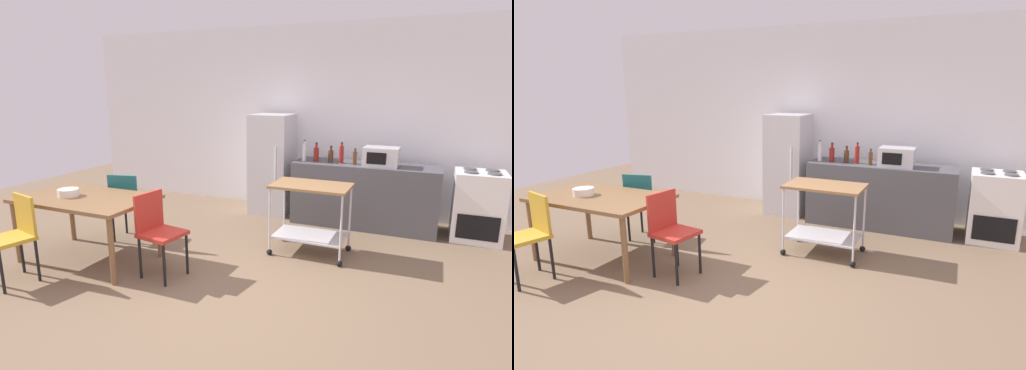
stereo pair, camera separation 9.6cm
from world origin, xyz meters
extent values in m
plane|color=brown|center=(0.00, 0.00, 0.00)|extent=(12.00, 12.00, 0.00)
cube|color=white|center=(0.00, 3.20, 1.45)|extent=(8.40, 0.12, 2.90)
cube|color=#4C4C51|center=(0.90, 2.60, 0.45)|extent=(2.00, 0.64, 0.90)
cube|color=brown|center=(-1.78, 0.09, 0.73)|extent=(1.50, 0.90, 0.04)
cylinder|color=brown|center=(-2.47, -0.30, 0.35)|extent=(0.06, 0.06, 0.71)
cylinder|color=brown|center=(-1.09, -0.30, 0.35)|extent=(0.06, 0.06, 0.71)
cylinder|color=brown|center=(-2.47, 0.48, 0.35)|extent=(0.06, 0.06, 0.71)
cylinder|color=brown|center=(-1.09, 0.48, 0.35)|extent=(0.06, 0.06, 0.71)
cube|color=#B72D23|center=(-0.73, 0.07, 0.47)|extent=(0.45, 0.45, 0.04)
cube|color=#B72D23|center=(-0.91, 0.09, 0.69)|extent=(0.08, 0.38, 0.40)
cylinder|color=black|center=(-0.59, -0.13, 0.23)|extent=(0.03, 0.03, 0.45)
cylinder|color=black|center=(-0.54, 0.21, 0.23)|extent=(0.03, 0.03, 0.45)
cylinder|color=black|center=(-0.93, -0.08, 0.23)|extent=(0.03, 0.03, 0.45)
cylinder|color=black|center=(-0.88, 0.26, 0.23)|extent=(0.03, 0.03, 0.45)
cube|color=gold|center=(-2.05, -0.67, 0.47)|extent=(0.48, 0.48, 0.04)
cube|color=gold|center=(-2.01, -0.50, 0.69)|extent=(0.38, 0.12, 0.40)
cylinder|color=black|center=(-1.93, -0.88, 0.23)|extent=(0.03, 0.03, 0.45)
cylinder|color=black|center=(-2.18, -0.47, 0.23)|extent=(0.03, 0.03, 0.45)
cylinder|color=black|center=(-1.85, -0.55, 0.23)|extent=(0.03, 0.03, 0.45)
cube|color=#1E666B|center=(-1.80, 0.84, 0.47)|extent=(0.48, 0.48, 0.04)
cube|color=#1E666B|center=(-1.75, 0.66, 0.69)|extent=(0.38, 0.12, 0.40)
cylinder|color=black|center=(-1.67, 1.04, 0.23)|extent=(0.03, 0.03, 0.45)
cylinder|color=black|center=(-2.00, 0.96, 0.23)|extent=(0.03, 0.03, 0.45)
cylinder|color=black|center=(-1.59, 0.71, 0.23)|extent=(0.03, 0.03, 0.45)
cylinder|color=black|center=(-1.92, 0.63, 0.23)|extent=(0.03, 0.03, 0.45)
cube|color=white|center=(2.35, 2.62, 0.45)|extent=(0.60, 0.60, 0.90)
cube|color=black|center=(2.35, 2.32, 0.25)|extent=(0.48, 0.01, 0.32)
cylinder|color=#47474C|center=(2.22, 2.50, 0.91)|extent=(0.16, 0.16, 0.02)
cylinder|color=#47474C|center=(2.48, 2.50, 0.91)|extent=(0.16, 0.16, 0.02)
cylinder|color=#47474C|center=(2.22, 2.74, 0.91)|extent=(0.16, 0.16, 0.02)
cylinder|color=#47474C|center=(2.48, 2.74, 0.91)|extent=(0.16, 0.16, 0.02)
cube|color=silver|center=(-0.55, 2.70, 0.78)|extent=(0.60, 0.60, 1.55)
cylinder|color=silver|center=(-0.37, 2.39, 0.85)|extent=(0.02, 0.02, 0.50)
cube|color=olive|center=(0.49, 1.29, 0.83)|extent=(0.90, 0.56, 0.03)
cube|color=silver|center=(0.49, 1.29, 0.22)|extent=(0.83, 0.52, 0.02)
cylinder|color=silver|center=(0.07, 1.04, 0.45)|extent=(0.02, 0.02, 0.76)
sphere|color=black|center=(0.07, 1.04, 0.04)|extent=(0.07, 0.07, 0.07)
cylinder|color=silver|center=(0.91, 1.04, 0.45)|extent=(0.02, 0.02, 0.76)
sphere|color=black|center=(0.91, 1.04, 0.04)|extent=(0.07, 0.07, 0.07)
cylinder|color=silver|center=(0.07, 1.54, 0.45)|extent=(0.02, 0.02, 0.76)
sphere|color=black|center=(0.07, 1.54, 0.04)|extent=(0.07, 0.07, 0.07)
cylinder|color=silver|center=(0.91, 1.54, 0.45)|extent=(0.02, 0.02, 0.76)
sphere|color=black|center=(0.91, 1.54, 0.04)|extent=(0.07, 0.07, 0.07)
cylinder|color=silver|center=(0.03, 2.50, 1.02)|extent=(0.06, 0.06, 0.24)
cylinder|color=silver|center=(0.03, 2.50, 1.17)|extent=(0.03, 0.03, 0.05)
cylinder|color=black|center=(0.03, 2.50, 1.20)|extent=(0.03, 0.03, 0.01)
cylinder|color=maroon|center=(0.20, 2.55, 1.00)|extent=(0.08, 0.08, 0.20)
cylinder|color=maroon|center=(0.20, 2.55, 1.13)|extent=(0.03, 0.03, 0.06)
cylinder|color=black|center=(0.20, 2.55, 1.17)|extent=(0.04, 0.04, 0.01)
cylinder|color=#4C2D19|center=(0.41, 2.56, 0.99)|extent=(0.07, 0.07, 0.17)
cylinder|color=#4C2D19|center=(0.41, 2.56, 1.10)|extent=(0.03, 0.03, 0.05)
cylinder|color=black|center=(0.41, 2.56, 1.13)|extent=(0.04, 0.04, 0.01)
cylinder|color=maroon|center=(0.57, 2.54, 1.02)|extent=(0.07, 0.07, 0.24)
cylinder|color=maroon|center=(0.57, 2.54, 1.16)|extent=(0.03, 0.03, 0.04)
cylinder|color=black|center=(0.57, 2.54, 1.19)|extent=(0.03, 0.03, 0.01)
cylinder|color=#4C2D19|center=(0.76, 2.51, 0.99)|extent=(0.06, 0.06, 0.18)
cylinder|color=#4C2D19|center=(0.76, 2.51, 1.10)|extent=(0.03, 0.03, 0.04)
cylinder|color=black|center=(0.76, 2.51, 1.12)|extent=(0.03, 0.03, 0.01)
cube|color=silver|center=(1.11, 2.53, 1.03)|extent=(0.46, 0.34, 0.26)
cube|color=black|center=(1.07, 2.36, 1.03)|extent=(0.25, 0.01, 0.16)
cylinder|color=white|center=(-1.98, 0.04, 0.79)|extent=(0.23, 0.23, 0.08)
camera|label=1|loc=(1.78, -3.26, 1.95)|focal=29.02mm
camera|label=2|loc=(1.86, -3.22, 1.95)|focal=29.02mm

